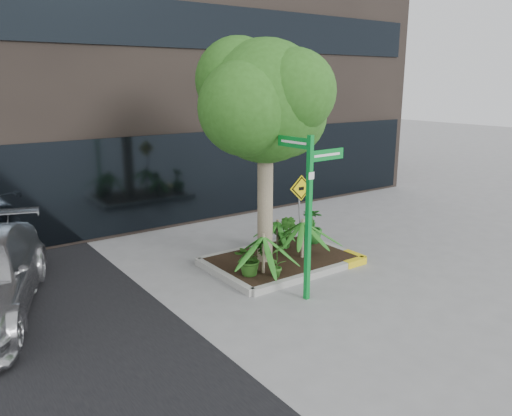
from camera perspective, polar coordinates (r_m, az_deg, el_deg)
ground at (r=11.35m, az=3.03°, el=-7.00°), size 80.00×80.00×0.00m
planter at (r=11.65m, az=3.09°, el=-5.90°), size 3.35×2.36×0.15m
tree at (r=10.81m, az=1.04°, el=12.05°), size 3.37×2.99×5.06m
palm_front at (r=11.44m, az=5.38°, el=-1.57°), size 1.03×1.03×1.14m
palm_left at (r=10.47m, az=0.86°, el=-3.24°), size 0.98×0.98×1.09m
palm_back at (r=12.26m, az=2.50°, el=-1.52°), size 0.76×0.76×0.85m
shrub_a at (r=10.52m, az=-0.76°, el=-5.72°), size 0.89×0.89×0.74m
shrub_b at (r=12.64m, az=6.47°, el=-2.01°), size 0.70×0.70×0.88m
shrub_c at (r=10.42m, az=2.39°, el=-5.99°), size 0.47×0.47×0.71m
shrub_d at (r=12.20m, az=3.51°, el=-2.68°), size 0.61×0.61×0.83m
street_sign_post at (r=9.39m, az=6.08°, el=0.96°), size 0.94×0.93×3.18m
cattle_sign at (r=11.41m, az=5.13°, el=0.69°), size 0.59×0.25×1.91m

